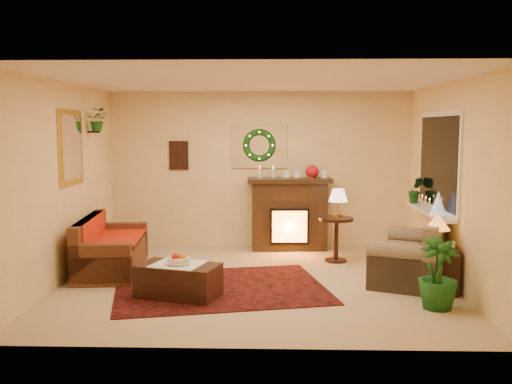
{
  "coord_description": "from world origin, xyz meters",
  "views": [
    {
      "loc": [
        0.23,
        -7.27,
        2.01
      ],
      "look_at": [
        0.0,
        0.35,
        1.15
      ],
      "focal_mm": 40.0,
      "sensor_mm": 36.0,
      "label": 1
    }
  ],
  "objects_px": {
    "loveseat": "(411,249)",
    "coffee_table": "(179,280)",
    "end_table_square": "(438,270)",
    "sofa": "(112,241)",
    "side_table_round": "(336,240)",
    "fireplace": "(289,217)"
  },
  "relations": [
    {
      "from": "end_table_square",
      "to": "coffee_table",
      "type": "distance_m",
      "value": 3.17
    },
    {
      "from": "sofa",
      "to": "end_table_square",
      "type": "height_order",
      "value": "sofa"
    },
    {
      "from": "coffee_table",
      "to": "side_table_round",
      "type": "bearing_deg",
      "value": 58.74
    },
    {
      "from": "sofa",
      "to": "fireplace",
      "type": "relative_size",
      "value": 1.44
    },
    {
      "from": "side_table_round",
      "to": "coffee_table",
      "type": "bearing_deg",
      "value": -137.64
    },
    {
      "from": "sofa",
      "to": "side_table_round",
      "type": "relative_size",
      "value": 2.64
    },
    {
      "from": "fireplace",
      "to": "end_table_square",
      "type": "distance_m",
      "value": 2.99
    },
    {
      "from": "side_table_round",
      "to": "end_table_square",
      "type": "relative_size",
      "value": 1.19
    },
    {
      "from": "sofa",
      "to": "coffee_table",
      "type": "distance_m",
      "value": 1.7
    },
    {
      "from": "sofa",
      "to": "coffee_table",
      "type": "height_order",
      "value": "sofa"
    },
    {
      "from": "loveseat",
      "to": "fireplace",
      "type": "bearing_deg",
      "value": 152.97
    },
    {
      "from": "fireplace",
      "to": "end_table_square",
      "type": "height_order",
      "value": "fireplace"
    },
    {
      "from": "side_table_round",
      "to": "end_table_square",
      "type": "height_order",
      "value": "side_table_round"
    },
    {
      "from": "end_table_square",
      "to": "coffee_table",
      "type": "bearing_deg",
      "value": -174.27
    },
    {
      "from": "sofa",
      "to": "fireplace",
      "type": "bearing_deg",
      "value": 24.75
    },
    {
      "from": "fireplace",
      "to": "side_table_round",
      "type": "xyz_separation_m",
      "value": [
        0.68,
        -0.83,
        -0.22
      ]
    },
    {
      "from": "loveseat",
      "to": "side_table_round",
      "type": "distance_m",
      "value": 1.37
    },
    {
      "from": "fireplace",
      "to": "loveseat",
      "type": "distance_m",
      "value": 2.44
    },
    {
      "from": "sofa",
      "to": "coffee_table",
      "type": "xyz_separation_m",
      "value": [
        1.15,
        -1.24,
        -0.22
      ]
    },
    {
      "from": "coffee_table",
      "to": "loveseat",
      "type": "bearing_deg",
      "value": 32.23
    },
    {
      "from": "loveseat",
      "to": "end_table_square",
      "type": "distance_m",
      "value": 0.58
    },
    {
      "from": "loveseat",
      "to": "coffee_table",
      "type": "bearing_deg",
      "value": -140.65
    }
  ]
}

